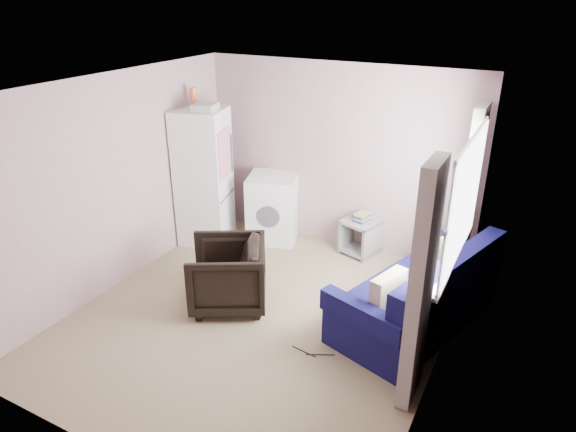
% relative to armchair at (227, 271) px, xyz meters
% --- Properties ---
extents(room, '(3.84, 4.24, 2.54)m').
position_rel_armchair_xyz_m(room, '(0.47, -0.07, 0.83)').
color(room, '#8C7B5C').
rests_on(room, ground).
extents(armchair, '(1.08, 1.10, 0.85)m').
position_rel_armchair_xyz_m(armchair, '(0.00, 0.00, 0.00)').
color(armchair, black).
rests_on(armchair, ground).
extents(fridge, '(0.80, 0.79, 2.15)m').
position_rel_armchair_xyz_m(fridge, '(-1.19, 1.25, 0.54)').
color(fridge, silver).
rests_on(fridge, ground).
extents(washing_machine, '(0.85, 0.85, 0.95)m').
position_rel_armchair_xyz_m(washing_machine, '(-0.38, 1.74, 0.07)').
color(washing_machine, silver).
rests_on(washing_machine, ground).
extents(side_table, '(0.55, 0.55, 0.60)m').
position_rel_armchair_xyz_m(side_table, '(0.90, 1.87, -0.14)').
color(side_table, gray).
rests_on(side_table, ground).
extents(sofa, '(1.49, 2.22, 0.91)m').
position_rel_armchair_xyz_m(sofa, '(2.03, 0.63, -0.09)').
color(sofa, '#0F0E41').
rests_on(sofa, ground).
extents(window_dressing, '(0.17, 2.62, 2.18)m').
position_rel_armchair_xyz_m(window_dressing, '(2.23, 0.62, 0.68)').
color(window_dressing, white).
rests_on(window_dressing, ground).
extents(floor_cables, '(0.44, 0.13, 0.01)m').
position_rel_armchair_xyz_m(floor_cables, '(1.23, -0.36, -0.42)').
color(floor_cables, black).
rests_on(floor_cables, ground).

